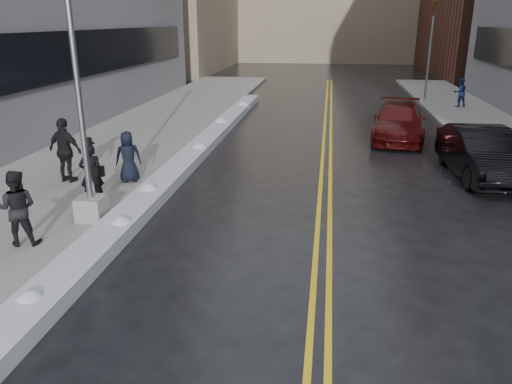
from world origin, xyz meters
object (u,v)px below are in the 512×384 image
at_px(pedestrian_fedora, 91,174).
at_px(traffic_signal, 430,46).
at_px(pedestrian_b, 17,208).
at_px(pedestrian_east, 460,92).
at_px(pedestrian_c, 128,157).
at_px(pedestrian_d, 65,150).
at_px(fire_hydrant, 506,146).
at_px(car_black, 482,153).
at_px(lamppost, 82,126).
at_px(car_maroon, 398,122).

bearing_deg(pedestrian_fedora, traffic_signal, -144.99).
relative_size(pedestrian_b, pedestrian_east, 1.06).
relative_size(pedestrian_c, pedestrian_d, 0.80).
relative_size(fire_hydrant, pedestrian_d, 0.37).
relative_size(traffic_signal, pedestrian_fedora, 3.58).
distance_m(pedestrian_b, pedestrian_east, 25.32).
distance_m(traffic_signal, pedestrian_east, 3.86).
bearing_deg(pedestrian_b, pedestrian_c, -111.93).
relative_size(traffic_signal, pedestrian_c, 3.78).
distance_m(pedestrian_fedora, pedestrian_b, 2.73).
distance_m(fire_hydrant, pedestrian_b, 16.33).
bearing_deg(pedestrian_c, fire_hydrant, 174.59).
distance_m(pedestrian_c, pedestrian_east, 21.15).
bearing_deg(pedestrian_b, pedestrian_d, -88.57).
bearing_deg(pedestrian_fedora, car_black, 177.30).
bearing_deg(lamppost, car_maroon, 51.33).
bearing_deg(car_maroon, pedestrian_east, 69.39).
height_order(pedestrian_fedora, car_maroon, pedestrian_fedora).
bearing_deg(traffic_signal, lamppost, -118.21).
bearing_deg(car_maroon, pedestrian_fedora, -125.82).
bearing_deg(fire_hydrant, pedestrian_east, 85.18).
height_order(traffic_signal, pedestrian_b, traffic_signal).
bearing_deg(pedestrian_d, pedestrian_b, 118.81).
height_order(pedestrian_fedora, pedestrian_b, pedestrian_b).
bearing_deg(traffic_signal, pedestrian_b, -118.32).
distance_m(fire_hydrant, car_black, 2.82).
distance_m(pedestrian_fedora, pedestrian_d, 2.41).
distance_m(pedestrian_d, car_maroon, 13.64).
bearing_deg(lamppost, pedestrian_fedora, 113.27).
bearing_deg(pedestrian_fedora, car_maroon, -157.73).
xyz_separation_m(traffic_signal, pedestrian_fedora, (-12.28, -20.89, -2.41)).
height_order(fire_hydrant, traffic_signal, traffic_signal).
relative_size(pedestrian_d, car_maroon, 0.38).
bearing_deg(lamppost, pedestrian_d, 126.85).
height_order(pedestrian_fedora, car_black, pedestrian_fedora).
bearing_deg(pedestrian_d, pedestrian_c, -157.95).
distance_m(traffic_signal, pedestrian_d, 23.79).
bearing_deg(traffic_signal, fire_hydrant, -87.95).
relative_size(lamppost, pedestrian_c, 4.80).
xyz_separation_m(traffic_signal, pedestrian_east, (1.46, -2.60, -2.44)).
height_order(traffic_signal, pedestrian_fedora, traffic_signal).
bearing_deg(fire_hydrant, lamppost, -146.96).
distance_m(lamppost, car_maroon, 14.20).
bearing_deg(car_maroon, pedestrian_b, -120.29).
xyz_separation_m(pedestrian_c, pedestrian_east, (13.51, 16.26, 0.02)).
distance_m(pedestrian_fedora, pedestrian_east, 22.87).
bearing_deg(pedestrian_c, traffic_signal, -149.17).
xyz_separation_m(pedestrian_b, pedestrian_c, (0.66, 4.72, -0.07)).
height_order(pedestrian_b, pedestrian_c, pedestrian_b).
xyz_separation_m(fire_hydrant, pedestrian_b, (-13.21, -9.59, 0.46)).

